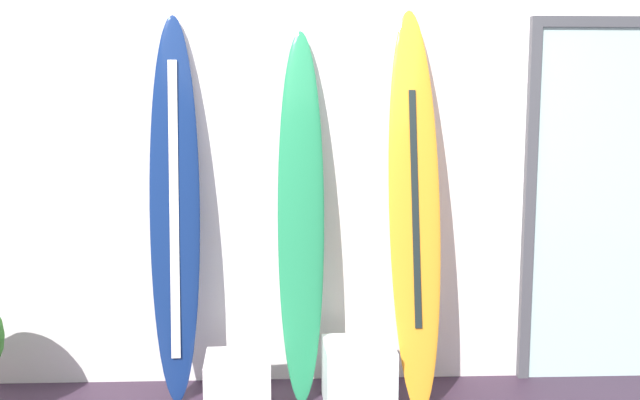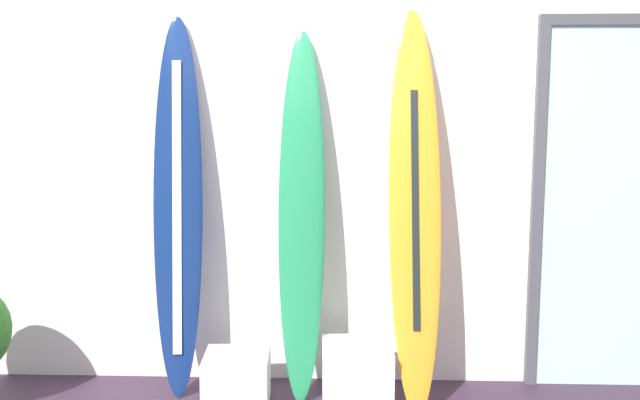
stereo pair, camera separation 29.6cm
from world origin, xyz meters
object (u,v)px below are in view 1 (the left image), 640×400
object	(u,v)px
glass_door	(620,197)
surfboard_sunset	(415,211)
display_block_left	(358,374)
display_block_center	(238,382)
surfboard_emerald	(301,216)
surfboard_navy	(175,209)

from	to	relation	value
glass_door	surfboard_sunset	bearing A→B (deg)	-167.78
surfboard_sunset	display_block_left	distance (m)	0.94
surfboard_sunset	display_block_center	size ratio (longest dim) A/B	5.88
surfboard_sunset	glass_door	distance (m)	1.29
surfboard_emerald	surfboard_sunset	size ratio (longest dim) A/B	0.95
surfboard_emerald	glass_door	distance (m)	1.88
surfboard_emerald	display_block_center	size ratio (longest dim) A/B	5.57
surfboard_sunset	display_block_left	world-z (taller)	surfboard_sunset
surfboard_emerald	glass_door	bearing A→B (deg)	5.61
surfboard_sunset	glass_door	bearing A→B (deg)	12.22
surfboard_navy	display_block_left	distance (m)	1.35
glass_door	display_block_left	bearing A→B (deg)	-167.01
surfboard_navy	surfboard_sunset	size ratio (longest dim) A/B	0.99
surfboard_navy	display_block_left	size ratio (longest dim) A/B	5.48
surfboard_emerald	surfboard_sunset	bearing A→B (deg)	-8.19
glass_door	surfboard_emerald	bearing A→B (deg)	-174.39
surfboard_sunset	surfboard_emerald	bearing A→B (deg)	171.81
display_block_left	glass_door	size ratio (longest dim) A/B	0.18
surfboard_sunset	surfboard_navy	bearing A→B (deg)	174.97
surfboard_navy	display_block_center	size ratio (longest dim) A/B	5.79
display_block_left	glass_door	distance (m)	1.85
surfboard_navy	surfboard_emerald	size ratio (longest dim) A/B	1.04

